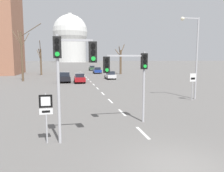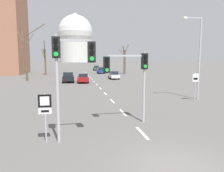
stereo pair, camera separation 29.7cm
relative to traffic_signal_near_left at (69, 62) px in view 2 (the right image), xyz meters
name	(u,v)px [view 2 (the right image)]	position (x,y,z in m)	size (l,w,h in m)	color
ground_plane	(175,168)	(3.73, -3.25, -3.79)	(800.00, 800.00, 0.00)	#5E5B59
lane_stripe_0	(142,133)	(3.73, 0.56, -3.79)	(0.16, 2.00, 0.01)	silver
lane_stripe_1	(123,113)	(3.73, 5.06, -3.79)	(0.16, 2.00, 0.01)	silver
lane_stripe_2	(112,101)	(3.73, 9.56, -3.79)	(0.16, 2.00, 0.01)	silver
lane_stripe_3	(105,93)	(3.73, 14.06, -3.79)	(0.16, 2.00, 0.01)	silver
lane_stripe_4	(100,88)	(3.73, 18.56, -3.79)	(0.16, 2.00, 0.01)	silver
lane_stripe_5	(97,84)	(3.73, 23.06, -3.79)	(0.16, 2.00, 0.01)	silver
lane_stripe_6	(94,81)	(3.73, 27.56, -3.79)	(0.16, 2.00, 0.01)	silver
lane_stripe_7	(92,79)	(3.73, 32.06, -3.79)	(0.16, 2.00, 0.01)	silver
lane_stripe_8	(90,77)	(3.73, 36.56, -3.79)	(0.16, 2.00, 0.01)	silver
lane_stripe_9	(89,76)	(3.73, 41.06, -3.79)	(0.16, 2.00, 0.01)	silver
lane_stripe_10	(87,74)	(3.73, 45.56, -3.79)	(0.16, 2.00, 0.01)	silver
lane_stripe_11	(86,73)	(3.73, 50.06, -3.79)	(0.16, 2.00, 0.01)	silver
lane_stripe_12	(85,72)	(3.73, 54.56, -3.79)	(0.16, 2.00, 0.01)	silver
lane_stripe_13	(85,71)	(3.73, 59.06, -3.79)	(0.16, 2.00, 0.01)	silver
traffic_signal_near_left	(69,62)	(0.00, 0.00, 0.00)	(1.95, 0.34, 5.01)	#B2B2B7
traffic_signal_centre_tall	(131,69)	(3.60, 2.50, -0.49)	(2.69, 0.34, 4.36)	#B2B2B7
route_sign_post	(45,109)	(-1.14, 0.07, -2.20)	(0.60, 0.08, 2.35)	#B2B2B7
speed_limit_sign	(195,82)	(11.39, 8.34, -2.03)	(0.60, 0.08, 2.61)	#B2B2B7
street_lamp_right	(197,50)	(11.74, 8.95, 1.00)	(1.91, 0.36, 7.79)	#B2B2B7
sedan_near_left	(101,70)	(7.64, 48.18, -2.94)	(1.97, 4.14, 1.69)	navy
sedan_near_right	(114,75)	(7.98, 31.54, -3.02)	(1.72, 4.09, 1.55)	silver
sedan_mid_centre	(96,68)	(7.88, 63.43, -2.95)	(1.81, 4.59, 1.64)	#2D4C33
sedan_far_left	(68,77)	(-0.64, 27.03, -2.92)	(1.93, 3.92, 1.75)	black
sedan_far_right	(83,78)	(1.76, 26.14, -3.00)	(1.76, 4.35, 1.58)	maroon
bare_tree_left_near	(26,53)	(-7.81, 30.44, 1.07)	(5.26, 2.42, 9.97)	brown
bare_tree_right_near	(125,61)	(13.26, 44.77, -0.31)	(2.32, 3.63, 7.65)	brown
bare_tree_left_far	(45,61)	(-6.45, 45.04, -0.28)	(1.23, 3.63, 8.17)	brown
capitol_dome	(75,39)	(3.73, 253.68, 23.56)	(39.76, 39.76, 56.17)	silver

